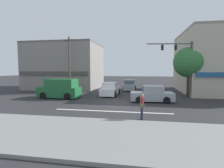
{
  "coord_description": "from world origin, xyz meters",
  "views": [
    {
      "loc": [
        2.19,
        -16.3,
        3.22
      ],
      "look_at": [
        -0.92,
        2.0,
        1.6
      ],
      "focal_mm": 28.0,
      "sensor_mm": 36.0,
      "label": 1
    }
  ],
  "objects_px": {
    "sedan_crossing_leftbound": "(152,95)",
    "pedestrian_foreground_with_bag": "(142,105)",
    "traffic_light_mast": "(182,60)",
    "van_crossing_rightbound": "(60,89)",
    "sedan_parked_curbside": "(110,90)",
    "street_tree": "(189,63)",
    "utility_pole_near_left": "(69,64)",
    "sedan_waiting_far": "(129,85)"
  },
  "relations": [
    {
      "from": "sedan_waiting_far",
      "to": "pedestrian_foreground_with_bag",
      "type": "distance_m",
      "value": 15.5
    },
    {
      "from": "traffic_light_mast",
      "to": "van_crossing_rightbound",
      "type": "bearing_deg",
      "value": -169.62
    },
    {
      "from": "sedan_waiting_far",
      "to": "street_tree",
      "type": "bearing_deg",
      "value": -34.8
    },
    {
      "from": "pedestrian_foreground_with_bag",
      "to": "sedan_waiting_far",
      "type": "bearing_deg",
      "value": 96.82
    },
    {
      "from": "sedan_crossing_leftbound",
      "to": "pedestrian_foreground_with_bag",
      "type": "distance_m",
      "value": 6.52
    },
    {
      "from": "utility_pole_near_left",
      "to": "van_crossing_rightbound",
      "type": "distance_m",
      "value": 4.74
    },
    {
      "from": "sedan_crossing_leftbound",
      "to": "traffic_light_mast",
      "type": "bearing_deg",
      "value": 42.51
    },
    {
      "from": "street_tree",
      "to": "traffic_light_mast",
      "type": "height_order",
      "value": "traffic_light_mast"
    },
    {
      "from": "van_crossing_rightbound",
      "to": "pedestrian_foreground_with_bag",
      "type": "height_order",
      "value": "van_crossing_rightbound"
    },
    {
      "from": "street_tree",
      "to": "sedan_waiting_far",
      "type": "bearing_deg",
      "value": 145.2
    },
    {
      "from": "utility_pole_near_left",
      "to": "sedan_parked_curbside",
      "type": "xyz_separation_m",
      "value": [
        5.62,
        -0.98,
        -3.11
      ]
    },
    {
      "from": "sedan_waiting_far",
      "to": "traffic_light_mast",
      "type": "bearing_deg",
      "value": -44.03
    },
    {
      "from": "van_crossing_rightbound",
      "to": "pedestrian_foreground_with_bag",
      "type": "relative_size",
      "value": 2.81
    },
    {
      "from": "traffic_light_mast",
      "to": "van_crossing_rightbound",
      "type": "relative_size",
      "value": 1.32
    },
    {
      "from": "utility_pole_near_left",
      "to": "pedestrian_foreground_with_bag",
      "type": "distance_m",
      "value": 14.63
    },
    {
      "from": "sedan_crossing_leftbound",
      "to": "street_tree",
      "type": "bearing_deg",
      "value": 43.09
    },
    {
      "from": "street_tree",
      "to": "sedan_waiting_far",
      "type": "height_order",
      "value": "street_tree"
    },
    {
      "from": "pedestrian_foreground_with_bag",
      "to": "utility_pole_near_left",
      "type": "bearing_deg",
      "value": 130.97
    },
    {
      "from": "street_tree",
      "to": "sedan_waiting_far",
      "type": "relative_size",
      "value": 1.38
    },
    {
      "from": "traffic_light_mast",
      "to": "pedestrian_foreground_with_bag",
      "type": "distance_m",
      "value": 10.88
    },
    {
      "from": "sedan_crossing_leftbound",
      "to": "van_crossing_rightbound",
      "type": "height_order",
      "value": "van_crossing_rightbound"
    },
    {
      "from": "street_tree",
      "to": "sedan_crossing_leftbound",
      "type": "height_order",
      "value": "street_tree"
    },
    {
      "from": "street_tree",
      "to": "traffic_light_mast",
      "type": "xyz_separation_m",
      "value": [
        -0.98,
        -0.98,
        0.24
      ]
    },
    {
      "from": "van_crossing_rightbound",
      "to": "pedestrian_foreground_with_bag",
      "type": "xyz_separation_m",
      "value": [
        8.93,
        -7.05,
        -0.05
      ]
    },
    {
      "from": "street_tree",
      "to": "traffic_light_mast",
      "type": "bearing_deg",
      "value": -135.05
    },
    {
      "from": "sedan_parked_curbside",
      "to": "sedan_waiting_far",
      "type": "bearing_deg",
      "value": 70.61
    },
    {
      "from": "traffic_light_mast",
      "to": "pedestrian_foreground_with_bag",
      "type": "bearing_deg",
      "value": -114.31
    },
    {
      "from": "sedan_parked_curbside",
      "to": "pedestrian_foreground_with_bag",
      "type": "xyz_separation_m",
      "value": [
        3.79,
        -9.86,
        0.24
      ]
    },
    {
      "from": "utility_pole_near_left",
      "to": "sedan_waiting_far",
      "type": "bearing_deg",
      "value": 31.04
    },
    {
      "from": "traffic_light_mast",
      "to": "sedan_crossing_leftbound",
      "type": "distance_m",
      "value": 5.67
    },
    {
      "from": "traffic_light_mast",
      "to": "sedan_waiting_far",
      "type": "distance_m",
      "value": 9.19
    },
    {
      "from": "sedan_crossing_leftbound",
      "to": "sedan_parked_curbside",
      "type": "relative_size",
      "value": 1.01
    },
    {
      "from": "traffic_light_mast",
      "to": "sedan_crossing_leftbound",
      "type": "bearing_deg",
      "value": -137.49
    },
    {
      "from": "sedan_waiting_far",
      "to": "pedestrian_foreground_with_bag",
      "type": "relative_size",
      "value": 2.47
    },
    {
      "from": "street_tree",
      "to": "utility_pole_near_left",
      "type": "xyz_separation_m",
      "value": [
        -14.67,
        0.38,
        -0.12
      ]
    },
    {
      "from": "van_crossing_rightbound",
      "to": "sedan_parked_curbside",
      "type": "relative_size",
      "value": 1.13
    },
    {
      "from": "street_tree",
      "to": "sedan_crossing_leftbound",
      "type": "xyz_separation_m",
      "value": [
        -4.29,
        -4.01,
        -3.23
      ]
    },
    {
      "from": "sedan_waiting_far",
      "to": "pedestrian_foreground_with_bag",
      "type": "bearing_deg",
      "value": -83.18
    },
    {
      "from": "sedan_parked_curbside",
      "to": "traffic_light_mast",
      "type": "bearing_deg",
      "value": -2.73
    },
    {
      "from": "van_crossing_rightbound",
      "to": "street_tree",
      "type": "bearing_deg",
      "value": 13.47
    },
    {
      "from": "traffic_light_mast",
      "to": "pedestrian_foreground_with_bag",
      "type": "xyz_separation_m",
      "value": [
        -4.28,
        -9.47,
        -3.22
      ]
    },
    {
      "from": "traffic_light_mast",
      "to": "sedan_crossing_leftbound",
      "type": "xyz_separation_m",
      "value": [
        -3.3,
        -3.03,
        -3.46
      ]
    }
  ]
}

